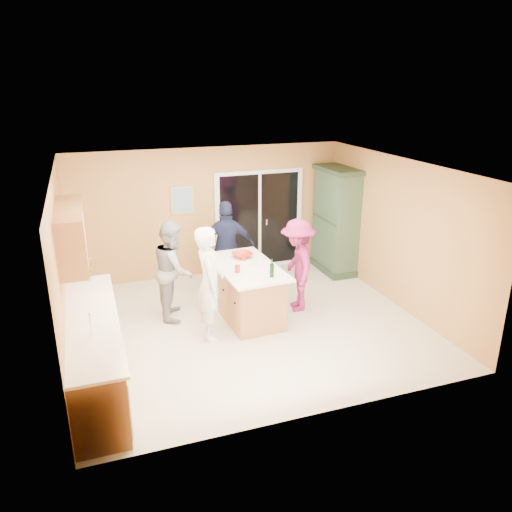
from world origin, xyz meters
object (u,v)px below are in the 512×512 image
object	(u,v)px
woman_magenta	(298,265)
woman_navy	(227,248)
woman_grey	(174,270)
kitchen_island	(247,293)
green_hutch	(336,222)
woman_white	(210,283)

from	to	relation	value
woman_magenta	woman_navy	bearing A→B (deg)	-127.53
woman_grey	woman_magenta	world-z (taller)	woman_grey
kitchen_island	woman_grey	bearing A→B (deg)	155.09
green_hutch	woman_magenta	world-z (taller)	green_hutch
woman_navy	kitchen_island	bearing A→B (deg)	101.15
kitchen_island	green_hutch	size ratio (longest dim) A/B	0.83
woman_grey	woman_navy	xyz separation A→B (m)	(1.11, 0.64, 0.05)
green_hutch	woman_magenta	size ratio (longest dim) A/B	1.34
woman_grey	green_hutch	bearing A→B (deg)	-60.87
green_hutch	kitchen_island	bearing A→B (deg)	-148.77
green_hutch	woman_navy	xyz separation A→B (m)	(-2.45, -0.39, -0.18)
woman_white	woman_navy	bearing A→B (deg)	-14.81
green_hutch	woman_grey	bearing A→B (deg)	-163.94
green_hutch	woman_white	world-z (taller)	green_hutch
kitchen_island	green_hutch	distance (m)	2.92
woman_white	woman_magenta	size ratio (longest dim) A/B	1.11
green_hutch	woman_grey	world-z (taller)	green_hutch
woman_navy	woman_magenta	world-z (taller)	woman_navy
woman_white	woman_magenta	bearing A→B (deg)	-63.79
woman_white	woman_grey	xyz separation A→B (m)	(-0.38, 0.93, -0.07)
woman_magenta	green_hutch	bearing A→B (deg)	146.02
green_hutch	woman_magenta	distance (m)	2.13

